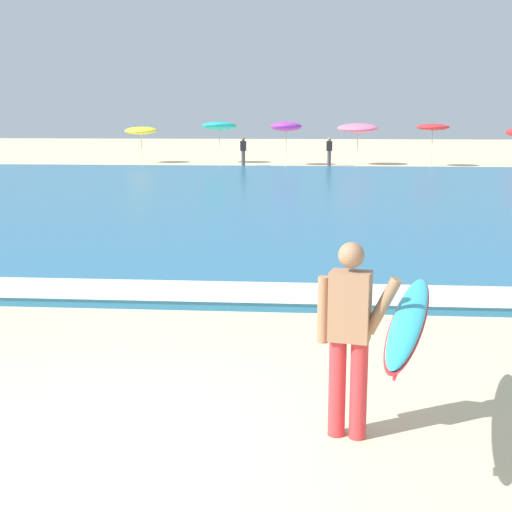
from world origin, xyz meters
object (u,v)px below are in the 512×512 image
Objects in this scene: surfer_with_board at (375,326)px; beach_umbrella_1 at (219,126)px; beach_umbrella_0 at (141,131)px; beach_umbrella_3 at (358,128)px; beachgoer_near_row_mid at (329,151)px; beach_umbrella_2 at (286,126)px; beachgoer_near_row_left at (243,151)px; beach_umbrella_4 at (433,127)px.

beach_umbrella_1 is at bearing 99.58° from surfer_with_board.
beach_umbrella_3 is (12.59, -0.69, 0.17)m from beach_umbrella_0.
beach_umbrella_0 is 1.37× the size of beachgoer_near_row_mid.
beach_umbrella_2 is (8.58, -1.29, 0.27)m from beach_umbrella_0.
beachgoer_near_row_left is at bearing -174.65° from beachgoer_near_row_mid.
beach_umbrella_4 is 10.46m from beachgoer_near_row_left.
beach_umbrella_4 is 1.47× the size of beachgoer_near_row_mid.
beachgoer_near_row_left is 4.76m from beachgoer_near_row_mid.
beach_umbrella_4 is at bearing -11.85° from beach_umbrella_3.
beach_umbrella_0 is 0.91× the size of beach_umbrella_3.
beach_umbrella_2 is 1.55× the size of beachgoer_near_row_mid.
beach_umbrella_2 reaches higher than beach_umbrella_4.
beach_umbrella_3 is (4.01, 0.61, -0.10)m from beach_umbrella_2.
surfer_with_board reaches higher than beachgoer_near_row_mid.
beachgoer_near_row_left is (-2.33, -0.95, -1.31)m from beach_umbrella_2.
surfer_with_board is at bearing -73.35° from beach_umbrella_0.
beach_umbrella_2 is at bearing -171.36° from beach_umbrella_3.
beachgoer_near_row_left is at bearing -176.04° from beach_umbrella_4.
beachgoer_near_row_left is (6.26, -2.25, -1.04)m from beach_umbrella_0.
beach_umbrella_3 reaches higher than beachgoer_near_row_left.
beach_umbrella_2 is 2.84m from beachgoer_near_row_left.
beachgoer_near_row_left is (-4.42, 33.46, -0.18)m from surfer_with_board.
beach_umbrella_4 is at bearing -8.73° from beach_umbrella_1.
beach_umbrella_0 is 1.37× the size of beachgoer_near_row_left.
surfer_with_board is at bearing -99.86° from beach_umbrella_4.
beach_umbrella_1 is (-6.08, 36.02, 1.13)m from surfer_with_board.
beach_umbrella_1 is 8.06m from beach_umbrella_3.
beach_umbrella_1 reaches higher than beach_umbrella_4.
surfer_with_board is 0.99× the size of beach_umbrella_1.
beachgoer_near_row_left is (-6.34, -1.56, -1.21)m from beach_umbrella_3.
beachgoer_near_row_mid is at bearing 5.35° from beachgoer_near_row_left.
beach_umbrella_4 reaches higher than beachgoer_near_row_left.
beach_umbrella_1 reaches higher than beachgoer_near_row_left.
beach_umbrella_2 is at bearing 168.12° from beachgoer_near_row_mid.
beach_umbrella_3 is at bearing 8.64° from beach_umbrella_2.
beach_umbrella_3 is at bearing -3.12° from beach_umbrella_0.
beachgoer_near_row_mid is at bearing -9.31° from beach_umbrella_0.
surfer_with_board is 1.02× the size of beach_umbrella_3.
beachgoer_near_row_left is (1.66, -2.56, -1.31)m from beach_umbrella_1.
beach_umbrella_4 is (4.02, -0.84, 0.08)m from beach_umbrella_3.
beach_umbrella_0 reaches higher than beachgoer_near_row_mid.
beach_umbrella_3 is 1.51× the size of beachgoer_near_row_mid.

